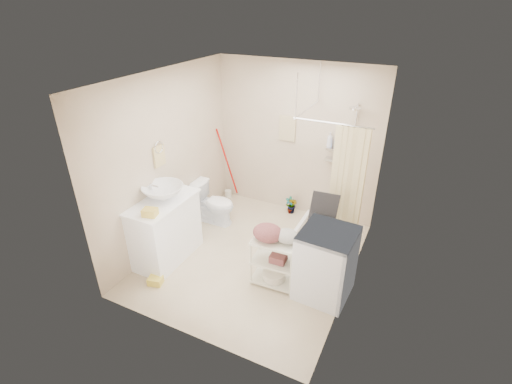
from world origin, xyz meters
TOP-DOWN VIEW (x-y plane):
  - floor at (0.00, 0.00)m, footprint 3.20×3.20m
  - ceiling at (0.00, 0.00)m, footprint 2.80×3.20m
  - wall_back at (0.00, 1.60)m, footprint 2.80×0.04m
  - wall_front at (0.00, -1.60)m, footprint 2.80×0.04m
  - wall_left at (-1.40, 0.00)m, footprint 0.04×3.20m
  - wall_right at (1.40, 0.00)m, footprint 0.04×3.20m
  - vanity at (-1.16, -0.53)m, footprint 0.61×1.08m
  - sink at (-1.16, -0.46)m, footprint 0.71×0.71m
  - counter_basket at (-1.03, -0.91)m, footprint 0.21×0.18m
  - floor_basket at (-0.94, -1.09)m, footprint 0.31×0.27m
  - toilet at (-1.04, 0.61)m, footprint 0.71×0.41m
  - mop at (-1.28, 1.47)m, footprint 0.17×0.17m
  - potted_plant_a at (0.02, 1.42)m, footprint 0.19×0.15m
  - potted_plant_b at (0.06, 1.44)m, footprint 0.20×0.18m
  - hanging_towel at (-0.15, 1.58)m, footprint 0.28×0.03m
  - towel_ring at (-1.38, -0.20)m, footprint 0.04×0.22m
  - tp_holder at (-1.36, 0.05)m, footprint 0.08×0.12m
  - shower at (0.85, 1.05)m, footprint 1.10×1.10m
  - shampoo_bottle_a at (0.59, 1.53)m, footprint 0.10×0.10m
  - shampoo_bottle_b at (0.71, 1.51)m, footprint 0.10×0.10m
  - washing_machine at (1.14, -0.26)m, footprint 0.68×0.70m
  - laundry_rack at (0.49, -0.37)m, footprint 0.61×0.38m
  - ironing_board at (0.93, 0.04)m, footprint 0.37×0.22m

SIDE VIEW (x-z plane):
  - floor at x=0.00m, z-range 0.00..0.00m
  - floor_basket at x=-0.94m, z-range 0.00..0.14m
  - potted_plant_b at x=0.06m, z-range 0.00..0.31m
  - potted_plant_a at x=0.02m, z-range 0.00..0.32m
  - toilet at x=-1.04m, z-range 0.00..0.72m
  - laundry_rack at x=0.49m, z-range 0.00..0.82m
  - washing_machine at x=1.14m, z-range 0.00..0.94m
  - vanity at x=-1.16m, z-range 0.00..0.95m
  - ironing_board at x=0.93m, z-range 0.00..1.25m
  - mop at x=-1.28m, z-range 0.00..1.37m
  - tp_holder at x=-1.36m, z-range 0.65..0.79m
  - counter_basket at x=-1.03m, z-range 0.95..1.05m
  - sink at x=-1.16m, z-range 0.95..1.15m
  - shower at x=0.85m, z-range 0.00..2.10m
  - wall_back at x=0.00m, z-range 0.00..2.60m
  - wall_front at x=0.00m, z-range 0.00..2.60m
  - wall_left at x=-1.40m, z-range 0.00..2.60m
  - wall_right at x=1.40m, z-range 0.00..2.60m
  - shampoo_bottle_b at x=0.71m, z-range 1.32..1.50m
  - shampoo_bottle_a at x=0.59m, z-range 1.32..1.56m
  - towel_ring at x=-1.38m, z-range 1.30..1.64m
  - hanging_towel at x=-0.15m, z-range 1.29..1.71m
  - ceiling at x=0.00m, z-range 2.58..2.62m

